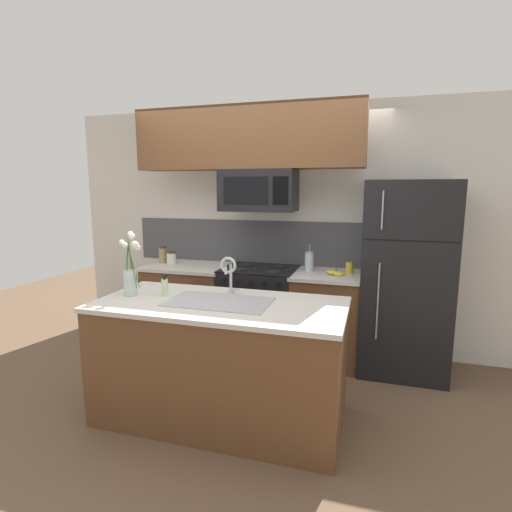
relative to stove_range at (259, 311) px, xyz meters
name	(u,v)px	position (x,y,z in m)	size (l,w,h in m)	color
ground_plane	(230,393)	(0.00, -0.90, -0.46)	(10.00, 10.00, 0.00)	brown
rear_partition	(295,229)	(0.30, 0.38, 0.84)	(5.20, 0.10, 2.60)	silver
splash_band	(268,242)	(0.00, 0.32, 0.69)	(3.13, 0.01, 0.48)	#4C4C51
back_counter_left	(189,305)	(-0.81, 0.00, -0.01)	(0.89, 0.65, 0.91)	brown
back_counter_right	(326,317)	(0.70, 0.00, -0.01)	(0.68, 0.65, 0.91)	brown
stove_range	(259,311)	(0.00, 0.00, 0.00)	(0.76, 0.64, 0.93)	black
microwave	(259,190)	(0.00, -0.02, 1.26)	(0.74, 0.40, 0.41)	black
upper_cabinet_band	(247,138)	(-0.11, -0.05, 1.76)	(2.27, 0.34, 0.60)	brown
refrigerator	(405,278)	(1.42, 0.02, 0.44)	(0.79, 0.74, 1.81)	black
storage_jar_tall	(163,255)	(-1.14, 0.04, 0.54)	(0.08, 0.08, 0.19)	#997F5B
storage_jar_medium	(172,258)	(-1.02, 0.02, 0.51)	(0.11, 0.11, 0.13)	silver
banana_bunch	(335,273)	(0.78, -0.06, 0.47)	(0.19, 0.13, 0.07)	yellow
french_press	(309,261)	(0.51, 0.06, 0.55)	(0.09, 0.09, 0.27)	silver
coffee_tin	(350,268)	(0.91, 0.05, 0.50)	(0.08, 0.08, 0.11)	gold
island_counter	(221,360)	(0.06, -1.25, -0.01)	(1.84, 0.87, 0.91)	brown
kitchen_sink	(219,311)	(0.05, -1.25, 0.38)	(0.76, 0.44, 0.16)	#ADAFB5
sink_faucet	(229,270)	(0.05, -1.03, 0.65)	(0.14, 0.14, 0.31)	#B7BABF
dish_soap_bottle	(165,287)	(-0.42, -1.20, 0.52)	(0.06, 0.05, 0.16)	beige
flower_vase	(131,275)	(-0.68, -1.26, 0.61)	(0.18, 0.17, 0.50)	silver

